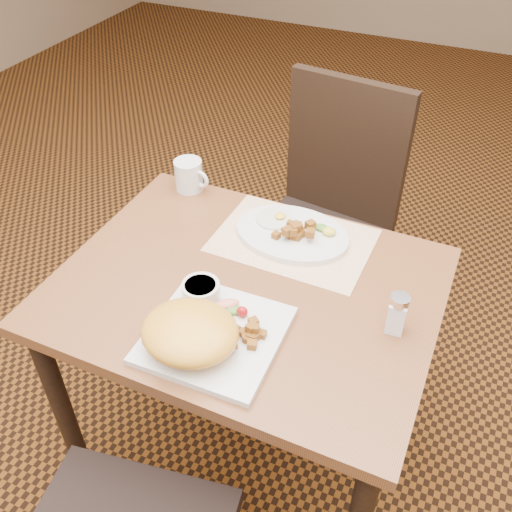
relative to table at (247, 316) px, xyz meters
The scene contains 15 objects.
ground 0.64m from the table, ahead, with size 8.00×8.00×0.00m, color black.
table is the anchor object (origin of this frame).
chair_far 0.66m from the table, 90.06° to the left, with size 0.47×0.48×0.97m.
placemat 0.23m from the table, 78.36° to the left, with size 0.40×0.28×0.00m, color white.
plate_square 0.22m from the table, 86.82° to the right, with size 0.28×0.28×0.02m, color silver.
plate_oval 0.25m from the table, 81.44° to the left, with size 0.30×0.23×0.02m, color silver, non-canonical shape.
hollandaise_mound 0.28m from the table, 95.40° to the right, with size 0.21×0.19×0.08m.
ramekin 0.19m from the table, 121.89° to the right, with size 0.09×0.09×0.05m.
garnish_sq 0.17m from the table, 82.64° to the right, with size 0.09×0.06×0.03m.
fried_egg 0.28m from the table, 96.55° to the left, with size 0.10×0.10×0.02m.
garnish_ov 0.31m from the table, 65.16° to the left, with size 0.07×0.05×0.02m.
salt_shaker 0.39m from the table, ahead, with size 0.04×0.04×0.10m.
coffee_mug 0.47m from the table, 136.48° to the left, with size 0.11×0.08×0.09m.
home_fries_sq 0.23m from the table, 64.21° to the right, with size 0.08×0.10×0.03m.
home_fries_ov 0.25m from the table, 77.02° to the left, with size 0.11×0.08×0.04m.
Camera 1 is at (0.43, -0.90, 1.68)m, focal length 40.00 mm.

